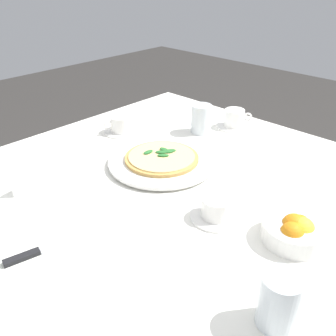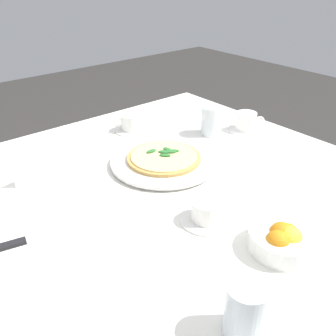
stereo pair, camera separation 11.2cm
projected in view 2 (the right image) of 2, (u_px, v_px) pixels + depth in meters
name	position (u px, v px, depth m)	size (l,w,h in m)	color
dining_table	(172.00, 218.00, 1.14)	(1.21, 1.21, 0.73)	white
pizza_plate	(164.00, 161.00, 1.18)	(0.34, 0.34, 0.02)	white
pizza	(164.00, 157.00, 1.17)	(0.23, 0.23, 0.02)	tan
coffee_cup_center_back	(206.00, 212.00, 0.92)	(0.13, 0.13, 0.06)	white
coffee_cup_left_edge	(246.00, 122.00, 1.40)	(0.13, 0.13, 0.07)	white
coffee_cup_far_right	(131.00, 123.00, 1.40)	(0.13, 0.13, 0.06)	white
water_glass_back_corner	(211.00, 122.00, 1.37)	(0.08, 0.08, 0.11)	white
water_glass_near_right	(245.00, 312.00, 0.63)	(0.07, 0.07, 0.11)	white
napkin_folded	(32.00, 244.00, 0.84)	(0.25, 0.19, 0.02)	white
dinner_knife	(32.00, 239.00, 0.83)	(0.19, 0.06, 0.01)	silver
citrus_bowl	(283.00, 239.00, 0.82)	(0.15, 0.15, 0.07)	white
menu_card	(28.00, 173.00, 1.08)	(0.09, 0.02, 0.06)	white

